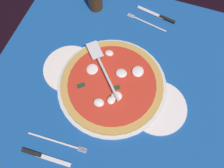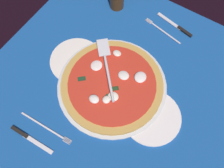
{
  "view_description": "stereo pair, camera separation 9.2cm",
  "coord_description": "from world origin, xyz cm",
  "views": [
    {
      "loc": [
        10.9,
        -37.22,
        85.95
      ],
      "look_at": [
        -1.98,
        -0.52,
        2.21
      ],
      "focal_mm": 39.78,
      "sensor_mm": 36.0,
      "label": 1
    },
    {
      "loc": [
        19.18,
        -33.16,
        85.95
      ],
      "look_at": [
        -1.98,
        -0.52,
        2.21
      ],
      "focal_mm": 39.78,
      "sensor_mm": 36.0,
      "label": 2
    }
  ],
  "objects": [
    {
      "name": "place_setting_far",
      "position": [
        4.44,
        35.09,
        0.45
      ],
      "size": [
        21.39,
        16.5,
        1.4
      ],
      "rotation": [
        0.0,
        0.0,
        2.95
      ],
      "color": "white",
      "rests_on": "ground_plane"
    },
    {
      "name": "ground_plane",
      "position": [
        0.0,
        0.0,
        -0.4
      ],
      "size": [
        98.21,
        98.21,
        0.8
      ],
      "primitive_type": "cube",
      "color": "#174C95"
    },
    {
      "name": "dinner_plate_right",
      "position": [
        16.62,
        -3.14,
        0.6
      ],
      "size": [
        21.12,
        21.12,
        1.0
      ],
      "primitive_type": "cylinder",
      "color": "white",
      "rests_on": "ground_plane"
    },
    {
      "name": "place_setting_near",
      "position": [
        -14.17,
        -29.86,
        0.44
      ],
      "size": [
        22.78,
        14.06,
        1.4
      ],
      "rotation": [
        0.0,
        0.0,
        0.05
      ],
      "color": "white",
      "rests_on": "ground_plane"
    },
    {
      "name": "pizza",
      "position": [
        -1.95,
        -0.45,
        2.01
      ],
      "size": [
        38.44,
        38.44,
        2.91
      ],
      "color": "tan",
      "rests_on": "pizza_pan"
    },
    {
      "name": "checker_pattern",
      "position": [
        0.0,
        0.0,
        0.05
      ],
      "size": [
        98.21,
        98.21,
        0.1
      ],
      "color": "silver",
      "rests_on": "ground_plane"
    },
    {
      "name": "pizza_pan",
      "position": [
        -1.98,
        -0.52,
        0.65
      ],
      "size": [
        41.23,
        41.23,
        1.11
      ],
      "primitive_type": "cylinder",
      "color": "silver",
      "rests_on": "ground_plane"
    },
    {
      "name": "pizza_server",
      "position": [
        -6.96,
        3.75,
        4.49
      ],
      "size": [
        20.32,
        21.59,
        1.0
      ],
      "rotation": [
        0.0,
        0.0,
        2.32
      ],
      "color": "silver",
      "rests_on": "pizza"
    },
    {
      "name": "dinner_plate_left",
      "position": [
        -19.91,
        1.03,
        0.6
      ],
      "size": [
        20.8,
        20.8,
        1.0
      ],
      "primitive_type": "cylinder",
      "color": "white",
      "rests_on": "ground_plane"
    }
  ]
}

